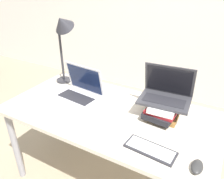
# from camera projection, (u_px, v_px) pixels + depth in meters

# --- Properties ---
(desk) EXTENTS (1.51, 0.77, 0.70)m
(desk) POSITION_uv_depth(u_px,v_px,m) (109.00, 119.00, 1.59)
(desk) COLOR beige
(desk) RESTS_ON ground_plane
(laptop_left) EXTENTS (0.38, 0.28, 0.25)m
(laptop_left) POSITION_uv_depth(u_px,v_px,m) (80.00, 91.00, 1.72)
(laptop_left) COLOR silver
(laptop_left) RESTS_ON desk
(book_stack) EXTENTS (0.22, 0.29, 0.12)m
(book_stack) POSITION_uv_depth(u_px,v_px,m) (163.00, 110.00, 1.47)
(book_stack) COLOR olive
(book_stack) RESTS_ON desk
(laptop_on_books) EXTENTS (0.34, 0.25, 0.23)m
(laptop_on_books) POSITION_uv_depth(u_px,v_px,m) (166.00, 94.00, 1.45)
(laptop_on_books) COLOR #333338
(laptop_on_books) RESTS_ON book_stack
(wireless_keyboard) EXTENTS (0.29, 0.14, 0.01)m
(wireless_keyboard) POSITION_uv_depth(u_px,v_px,m) (150.00, 149.00, 1.20)
(wireless_keyboard) COLOR #28282D
(wireless_keyboard) RESTS_ON desk
(mouse) EXTENTS (0.06, 0.11, 0.03)m
(mouse) POSITION_uv_depth(u_px,v_px,m) (197.00, 167.00, 1.08)
(mouse) COLOR #2D2D2D
(mouse) RESTS_ON desk
(desk_lamp) EXTENTS (0.23, 0.20, 0.62)m
(desk_lamp) POSITION_uv_depth(u_px,v_px,m) (62.00, 31.00, 1.74)
(desk_lamp) COLOR #28282D
(desk_lamp) RESTS_ON desk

